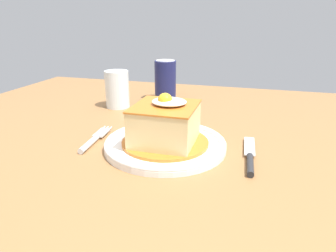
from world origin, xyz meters
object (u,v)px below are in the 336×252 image
Objects in this scene: knife at (250,159)px; soda_can at (165,80)px; fork at (93,140)px; main_plate at (165,144)px; drinking_glass at (117,92)px.

soda_can reaches higher than knife.
fork is 0.38m from soda_can.
fork is at bearing -97.09° from soda_can.
main_plate is at bearing 174.27° from knife.
fork is at bearing 179.98° from knife.
drinking_glass reaches higher than fork.
fork is 0.86× the size of knife.
soda_can is at bearing 106.52° from main_plate.
soda_can is at bearing 82.91° from fork.
knife is (0.17, -0.02, -0.00)m from main_plate.
main_plate is 1.96× the size of soda_can.
drinking_glass reaches higher than main_plate.
main_plate is at bearing -73.48° from soda_can.
knife is at bearing -53.97° from soda_can.
drinking_glass is (-0.38, 0.26, 0.04)m from knife.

